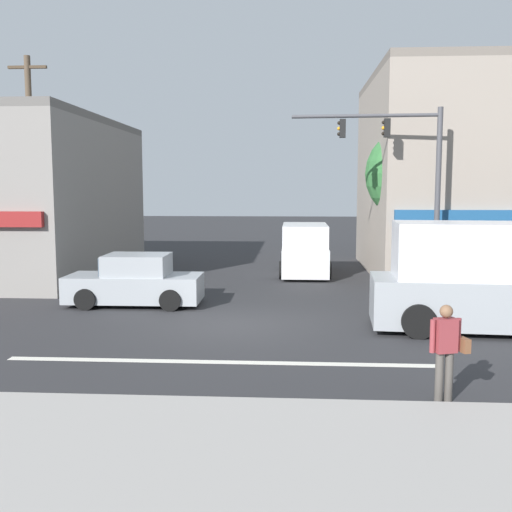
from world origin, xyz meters
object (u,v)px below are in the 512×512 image
(traffic_light_mast, at_px, (408,170))
(street_tree, at_px, (413,174))
(pedestrian_foreground_with_bag, at_px, (446,347))
(box_truck_crossing_rightbound, at_px, (477,282))
(sedan_waiting_far, at_px, (135,282))
(utility_pole_far_right, at_px, (445,180))
(van_parked_curbside, at_px, (305,251))
(utility_pole_near_left, at_px, (32,169))

(traffic_light_mast, bearing_deg, street_tree, 76.24)
(pedestrian_foreground_with_bag, bearing_deg, box_truck_crossing_rightbound, 68.62)
(box_truck_crossing_rightbound, height_order, sedan_waiting_far, box_truck_crossing_rightbound)
(utility_pole_far_right, bearing_deg, sedan_waiting_far, -150.27)
(traffic_light_mast, distance_m, van_parked_curbside, 6.58)
(box_truck_crossing_rightbound, bearing_deg, traffic_light_mast, 100.21)
(utility_pole_near_left, distance_m, box_truck_crossing_rightbound, 15.67)
(traffic_light_mast, xyz_separation_m, box_truck_crossing_rightbound, (0.88, -4.89, -2.92))
(utility_pole_near_left, xyz_separation_m, utility_pole_far_right, (15.41, 2.78, -0.38))
(street_tree, distance_m, sedan_waiting_far, 11.42)
(utility_pole_far_right, bearing_deg, pedestrian_foreground_with_bag, -103.32)
(sedan_waiting_far, bearing_deg, traffic_light_mast, 13.95)
(utility_pole_far_right, xyz_separation_m, traffic_light_mast, (-2.19, -4.02, 0.27))
(utility_pole_near_left, height_order, box_truck_crossing_rightbound, utility_pole_near_left)
(street_tree, relative_size, pedestrian_foreground_with_bag, 3.57)
(van_parked_curbside, bearing_deg, box_truck_crossing_rightbound, -66.76)
(traffic_light_mast, distance_m, sedan_waiting_far, 9.51)
(traffic_light_mast, xyz_separation_m, van_parked_curbside, (-3.26, 4.76, -3.17))
(street_tree, xyz_separation_m, utility_pole_far_right, (1.37, 0.67, -0.21))
(utility_pole_far_right, xyz_separation_m, sedan_waiting_far, (-10.78, -6.16, -3.20))
(street_tree, height_order, sedan_waiting_far, street_tree)
(sedan_waiting_far, bearing_deg, utility_pole_far_right, 29.73)
(street_tree, height_order, traffic_light_mast, traffic_light_mast)
(box_truck_crossing_rightbound, xyz_separation_m, pedestrian_foreground_with_bag, (-2.03, -5.19, -0.30))
(traffic_light_mast, xyz_separation_m, pedestrian_foreground_with_bag, (-1.15, -10.09, -3.22))
(street_tree, xyz_separation_m, traffic_light_mast, (-0.82, -3.36, 0.06))
(sedan_waiting_far, height_order, van_parked_curbside, van_parked_curbside)
(traffic_light_mast, bearing_deg, sedan_waiting_far, -166.05)
(utility_pole_far_right, bearing_deg, utility_pole_near_left, -169.76)
(utility_pole_near_left, xyz_separation_m, pedestrian_foreground_with_bag, (12.07, -11.33, -3.33))
(pedestrian_foreground_with_bag, bearing_deg, utility_pole_far_right, 76.68)
(street_tree, xyz_separation_m, pedestrian_foreground_with_bag, (-1.97, -13.44, -3.16))
(box_truck_crossing_rightbound, distance_m, van_parked_curbside, 10.51)
(box_truck_crossing_rightbound, bearing_deg, van_parked_curbside, 113.24)
(traffic_light_mast, relative_size, pedestrian_foreground_with_bag, 3.71)
(utility_pole_near_left, height_order, sedan_waiting_far, utility_pole_near_left)
(box_truck_crossing_rightbound, bearing_deg, street_tree, 90.40)
(street_tree, relative_size, sedan_waiting_far, 1.45)
(utility_pole_near_left, relative_size, traffic_light_mast, 1.33)
(utility_pole_far_right, height_order, box_truck_crossing_rightbound, utility_pole_far_right)
(utility_pole_far_right, bearing_deg, traffic_light_mast, -118.53)
(street_tree, bearing_deg, utility_pole_near_left, -171.42)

